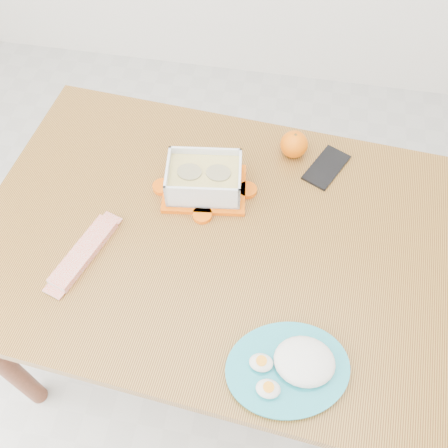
% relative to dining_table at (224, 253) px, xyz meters
% --- Properties ---
extents(ground, '(3.50, 3.50, 0.00)m').
position_rel_dining_table_xyz_m(ground, '(-0.15, -0.17, -0.66)').
color(ground, '#B7B7B2').
rests_on(ground, ground).
extents(dining_table, '(1.38, 0.98, 0.75)m').
position_rel_dining_table_xyz_m(dining_table, '(0.00, 0.00, 0.00)').
color(dining_table, olive).
rests_on(dining_table, ground).
extents(food_container, '(0.25, 0.20, 0.10)m').
position_rel_dining_table_xyz_m(food_container, '(-0.08, 0.14, 0.14)').
color(food_container, '#E35606').
rests_on(food_container, dining_table).
extents(orange_fruit, '(0.08, 0.08, 0.08)m').
position_rel_dining_table_xyz_m(orange_fruit, '(0.15, 0.32, 0.13)').
color(orange_fruit, '#FF5905').
rests_on(orange_fruit, dining_table).
extents(rice_plate, '(0.34, 0.34, 0.07)m').
position_rel_dining_table_xyz_m(rice_plate, '(0.21, -0.32, 0.11)').
color(rice_plate, teal).
rests_on(rice_plate, dining_table).
extents(candy_bar, '(0.12, 0.23, 0.02)m').
position_rel_dining_table_xyz_m(candy_bar, '(-0.34, -0.12, 0.10)').
color(candy_bar, red).
rests_on(candy_bar, dining_table).
extents(smartphone, '(0.14, 0.17, 0.01)m').
position_rel_dining_table_xyz_m(smartphone, '(0.25, 0.28, 0.09)').
color(smartphone, black).
rests_on(smartphone, dining_table).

